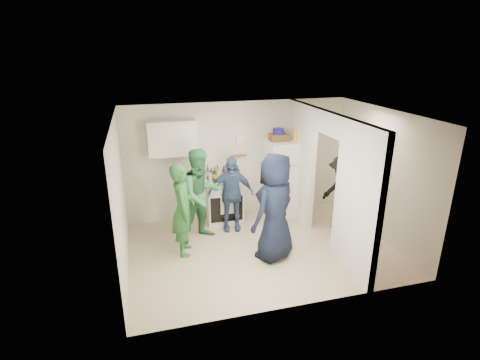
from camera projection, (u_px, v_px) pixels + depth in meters
name	position (u px, v px, depth m)	size (l,w,h in m)	color
floor	(261.00, 248.00, 6.99)	(4.80, 4.80, 0.00)	tan
wall_back	(238.00, 159.00, 8.12)	(4.80, 4.80, 0.00)	silver
wall_front	(303.00, 229.00, 5.03)	(4.80, 4.80, 0.00)	silver
wall_left	(120.00, 200.00, 5.98)	(3.40, 3.40, 0.00)	silver
wall_right	(382.00, 174.00, 7.16)	(3.40, 3.40, 0.00)	silver
ceiling	(264.00, 115.00, 6.15)	(4.80, 4.80, 0.00)	white
partition_pier_back	(300.00, 163.00, 7.87)	(0.12, 1.20, 2.50)	silver
partition_pier_front	(357.00, 203.00, 5.87)	(0.12, 1.20, 2.50)	silver
partition_header	(329.00, 123.00, 6.52)	(0.12, 1.00, 0.40)	silver
stove	(223.00, 200.00, 7.98)	(0.78, 0.65, 0.93)	white
upper_cabinet	(172.00, 138.00, 7.41)	(0.95, 0.34, 0.70)	silver
fridge	(282.00, 179.00, 8.15)	(0.69, 0.67, 1.69)	white
wicker_basket	(278.00, 137.00, 7.86)	(0.35, 0.25, 0.15)	brown
blue_bowl	(279.00, 131.00, 7.82)	(0.24, 0.24, 0.11)	navy
yellow_cup_stack_top	(295.00, 136.00, 7.79)	(0.09, 0.09, 0.25)	yellow
wall_clock	(240.00, 139.00, 7.96)	(0.22, 0.22, 0.03)	white
spice_shelf	(238.00, 156.00, 8.04)	(0.35, 0.08, 0.03)	olive
nook_window	(377.00, 152.00, 7.21)	(0.03, 0.70, 0.80)	black
nook_window_frame	(376.00, 152.00, 7.20)	(0.04, 0.76, 0.86)	white
nook_valance	(377.00, 134.00, 7.08)	(0.04, 0.82, 0.18)	white
yellow_cup_stack_stove	(220.00, 178.00, 7.55)	(0.09, 0.09, 0.25)	#F1F214
red_cup	(236.00, 179.00, 7.68)	(0.09, 0.09, 0.12)	#BA0D0C
person_green_left	(183.00, 210.00, 6.59)	(0.62, 0.41, 1.70)	#2C6E33
person_green_center	(201.00, 195.00, 7.09)	(0.88, 0.68, 1.81)	#3C894E
person_denim	(231.00, 194.00, 7.50)	(0.91, 0.38, 1.55)	#39487E
person_navy	(275.00, 208.00, 6.40)	(0.94, 0.61, 1.92)	black
person_nook	(342.00, 194.00, 7.44)	(1.02, 0.59, 1.59)	black
bottle_a	(208.00, 172.00, 7.79)	(0.06, 0.06, 0.33)	brown
bottle_b	(215.00, 175.00, 7.66)	(0.07, 0.07, 0.31)	#184A28
bottle_c	(217.00, 172.00, 7.90)	(0.06, 0.06, 0.28)	#97A0A4
bottle_d	(224.00, 175.00, 7.76)	(0.06, 0.06, 0.26)	#5F3D10
bottle_e	(225.00, 171.00, 7.95)	(0.07, 0.07, 0.27)	#959AA5
bottle_f	(231.00, 172.00, 7.85)	(0.08, 0.08, 0.29)	#193D16
bottle_g	(234.00, 170.00, 7.96)	(0.07, 0.07, 0.29)	olive
bottle_h	(210.00, 176.00, 7.61)	(0.07, 0.07, 0.29)	#B2B7BE
bottle_i	(224.00, 172.00, 7.87)	(0.07, 0.07, 0.28)	#663011
bottle_j	(238.00, 173.00, 7.73)	(0.08, 0.08, 0.33)	#1B4F1C
bottle_k	(212.00, 174.00, 7.77)	(0.06, 0.06, 0.27)	brown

